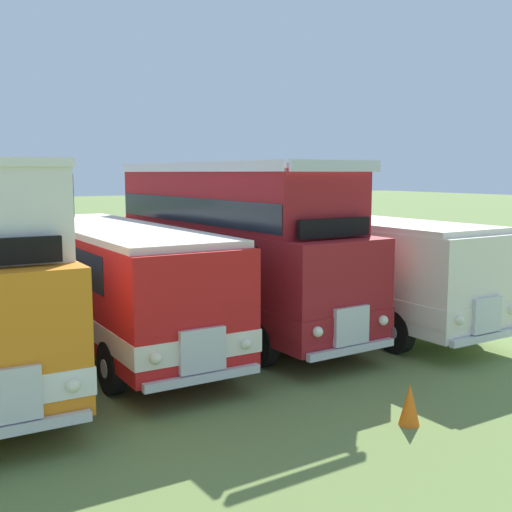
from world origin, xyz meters
TOP-DOWN VIEW (x-y plane):
  - ground_plane at (0.00, 0.00)m, footprint 200.00×200.00m
  - bus_third_in_row at (-0.00, 0.30)m, footprint 2.64×9.86m
  - bus_fourth_in_row at (3.29, 0.33)m, footprint 2.90×9.77m
  - bus_fifth_in_row at (6.59, 0.37)m, footprint 2.79×11.50m
  - cone_near_end at (2.70, -7.07)m, footprint 0.36×0.36m

SIDE VIEW (x-z plane):
  - ground_plane at x=0.00m, z-range 0.00..0.00m
  - cone_near_end at x=2.70m, z-range 0.00..0.72m
  - bus_third_in_row at x=0.00m, z-range 0.26..3.25m
  - bus_fifth_in_row at x=6.59m, z-range 0.26..3.25m
  - bus_fourth_in_row at x=3.29m, z-range 0.09..4.61m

